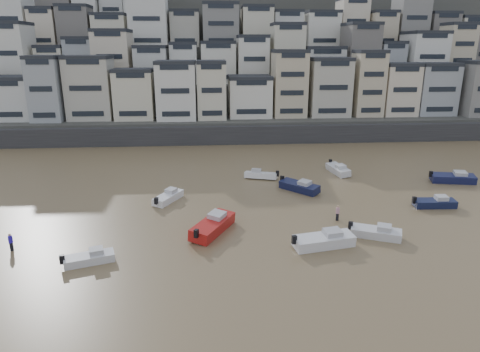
{
  "coord_description": "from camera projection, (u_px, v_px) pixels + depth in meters",
  "views": [
    {
      "loc": [
        2.5,
        -17.25,
        18.59
      ],
      "look_at": [
        6.1,
        30.0,
        4.0
      ],
      "focal_mm": 32.0,
      "sensor_mm": 36.0,
      "label": 1
    }
  ],
  "objects": [
    {
      "name": "harbor_wall",
      "position": [
        246.0,
        134.0,
        83.88
      ],
      "size": [
        140.0,
        3.0,
        3.5
      ],
      "primitive_type": "cube",
      "color": "#38383A",
      "rests_on": "ground"
    },
    {
      "name": "hillside",
      "position": [
        250.0,
        66.0,
        118.88
      ],
      "size": [
        141.04,
        66.0,
        50.0
      ],
      "color": "#4C4C47",
      "rests_on": "ground"
    },
    {
      "name": "boat_a",
      "position": [
        324.0,
        238.0,
        40.8
      ],
      "size": [
        6.76,
        3.36,
        1.76
      ],
      "primitive_type": null,
      "rotation": [
        0.0,
        0.0,
        0.2
      ],
      "color": "silver",
      "rests_on": "ground"
    },
    {
      "name": "boat_b",
      "position": [
        376.0,
        231.0,
        42.81
      ],
      "size": [
        5.58,
        3.76,
        1.46
      ],
      "primitive_type": null,
      "rotation": [
        0.0,
        0.0,
        -0.42
      ],
      "color": "silver",
      "rests_on": "ground"
    },
    {
      "name": "boat_c",
      "position": [
        213.0,
        223.0,
        43.99
      ],
      "size": [
        5.48,
        7.47,
        1.97
      ],
      "primitive_type": null,
      "rotation": [
        0.0,
        0.0,
        1.08
      ],
      "color": "#AD1815",
      "rests_on": "ground"
    },
    {
      "name": "boat_d",
      "position": [
        435.0,
        201.0,
        50.88
      ],
      "size": [
        5.42,
        2.01,
        1.46
      ],
      "primitive_type": null,
      "rotation": [
        0.0,
        0.0,
        -0.05
      ],
      "color": "#131A3B",
      "rests_on": "ground"
    },
    {
      "name": "boat_e",
      "position": [
        299.0,
        185.0,
        56.46
      ],
      "size": [
        5.57,
        5.8,
        1.65
      ],
      "primitive_type": null,
      "rotation": [
        0.0,
        0.0,
        -0.83
      ],
      "color": "#121739",
      "rests_on": "ground"
    },
    {
      "name": "boat_f",
      "position": [
        168.0,
        196.0,
        52.79
      ],
      "size": [
        4.07,
        5.54,
        1.46
      ],
      "primitive_type": null,
      "rotation": [
        0.0,
        0.0,
        1.08
      ],
      "color": "white",
      "rests_on": "ground"
    },
    {
      "name": "boat_g",
      "position": [
        453.0,
        177.0,
        59.93
      ],
      "size": [
        6.69,
        3.36,
        1.74
      ],
      "primitive_type": null,
      "rotation": [
        0.0,
        0.0,
        -0.21
      ],
      "color": "#151A43",
      "rests_on": "ground"
    },
    {
      "name": "boat_h",
      "position": [
        261.0,
        174.0,
        61.81
      ],
      "size": [
        5.37,
        3.08,
        1.39
      ],
      "primitive_type": null,
      "rotation": [
        0.0,
        0.0,
        2.85
      ],
      "color": "silver",
      "rests_on": "ground"
    },
    {
      "name": "boat_i",
      "position": [
        338.0,
        168.0,
        64.3
      ],
      "size": [
        2.79,
        6.06,
        1.59
      ],
      "primitive_type": null,
      "rotation": [
        0.0,
        0.0,
        -1.42
      ],
      "color": "silver",
      "rests_on": "ground"
    },
    {
      "name": "boat_j",
      "position": [
        89.0,
        257.0,
        37.79
      ],
      "size": [
        4.91,
        2.9,
        1.27
      ],
      "primitive_type": null,
      "rotation": [
        0.0,
        0.0,
        0.32
      ],
      "color": "silver",
      "rests_on": "ground"
    },
    {
      "name": "person_blue",
      "position": [
        11.0,
        242.0,
        40.06
      ],
      "size": [
        0.44,
        0.44,
        1.74
      ],
      "primitive_type": null,
      "color": "#2A18B7",
      "rests_on": "ground"
    },
    {
      "name": "person_pink",
      "position": [
        338.0,
        213.0,
        47.01
      ],
      "size": [
        0.44,
        0.44,
        1.74
      ],
      "primitive_type": null,
      "color": "#BB8495",
      "rests_on": "ground"
    }
  ]
}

